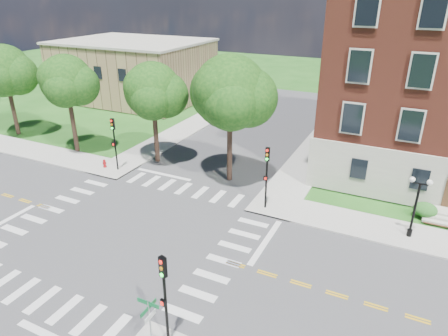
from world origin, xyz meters
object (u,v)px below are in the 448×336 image
at_px(traffic_signal_nw, 114,138).
at_px(traffic_signal_se, 164,290).
at_px(traffic_signal_ne, 267,170).
at_px(twin_lamp_west, 416,204).
at_px(fire_hydrant, 105,164).
at_px(street_sign_pole, 150,318).

bearing_deg(traffic_signal_nw, traffic_signal_se, -44.16).
height_order(traffic_signal_ne, twin_lamp_west, traffic_signal_ne).
distance_m(traffic_signal_ne, twin_lamp_west, 9.97).
bearing_deg(fire_hydrant, traffic_signal_ne, -2.04).
relative_size(twin_lamp_west, street_sign_pole, 1.36).
distance_m(traffic_signal_se, fire_hydrant, 21.84).
xyz_separation_m(traffic_signal_ne, twin_lamp_west, (9.93, 0.60, -0.66)).
xyz_separation_m(twin_lamp_west, fire_hydrant, (-25.82, -0.03, -2.06)).
bearing_deg(traffic_signal_se, twin_lamp_west, 56.34).
relative_size(traffic_signal_se, twin_lamp_west, 1.13).
relative_size(traffic_signal_se, street_sign_pole, 1.55).
xyz_separation_m(traffic_signal_nw, fire_hydrant, (-1.42, -0.10, -2.72)).
xyz_separation_m(traffic_signal_ne, traffic_signal_nw, (-14.47, 0.66, 0.00)).
xyz_separation_m(traffic_signal_se, fire_hydrant, (-16.26, 14.32, -2.72)).
bearing_deg(fire_hydrant, twin_lamp_west, 0.07).
bearing_deg(twin_lamp_west, street_sign_pole, -122.64).
relative_size(traffic_signal_se, traffic_signal_nw, 1.00).
bearing_deg(traffic_signal_se, fire_hydrant, 138.63).
height_order(street_sign_pole, fire_hydrant, street_sign_pole).
distance_m(traffic_signal_ne, fire_hydrant, 16.13).
relative_size(traffic_signal_ne, traffic_signal_nw, 1.00).
bearing_deg(street_sign_pole, traffic_signal_se, 76.73).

